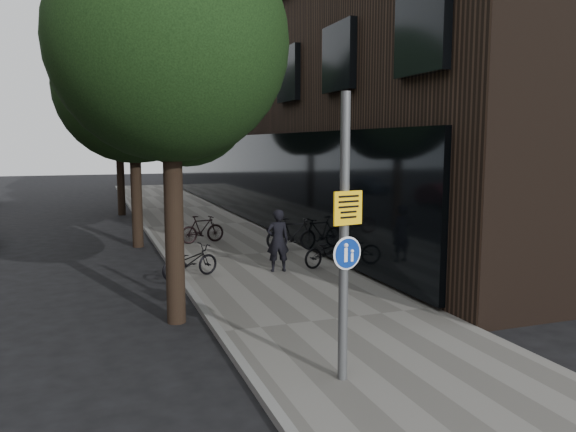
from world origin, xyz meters
name	(u,v)px	position (x,y,z in m)	size (l,w,h in m)	color
ground	(421,401)	(0.00, 0.00, 0.00)	(120.00, 120.00, 0.00)	black
sidewalk	(244,256)	(0.25, 10.00, 0.06)	(4.50, 60.00, 0.12)	slate
curb_edge	(169,261)	(-2.00, 10.00, 0.07)	(0.15, 60.00, 0.13)	slate
building_right_dark_brick	(333,38)	(8.50, 22.00, 9.00)	(12.00, 40.00, 18.00)	black
street_tree_near	(172,53)	(-2.53, 4.64, 5.11)	(4.40, 4.40, 7.50)	black
street_tree_mid	(135,92)	(-2.53, 13.14, 5.11)	(5.00, 5.00, 7.80)	black
street_tree_far	(119,108)	(-2.53, 22.14, 5.11)	(5.00, 5.00, 7.80)	black
signpost	(344,238)	(-0.81, 0.78, 2.15)	(0.46, 0.13, 4.02)	#595B5E
pedestrian	(278,240)	(0.49, 7.50, 0.94)	(0.60, 0.39, 1.64)	black
parked_bike_facade_near	(329,251)	(2.00, 7.60, 0.55)	(0.58, 1.65, 0.87)	black
parked_bike_facade_far	(294,234)	(1.88, 10.07, 0.64)	(0.49, 1.72, 1.04)	black
parked_bike_curb_near	(190,262)	(-1.80, 7.56, 0.53)	(0.55, 1.57, 0.82)	black
parked_bike_curb_far	(202,229)	(-0.54, 12.40, 0.58)	(0.44, 1.55, 0.93)	black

